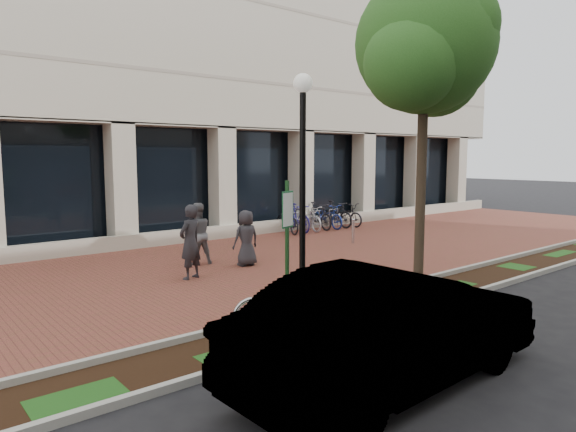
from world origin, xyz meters
TOP-DOWN VIEW (x-y plane):
  - ground at (0.00, 0.00)m, footprint 120.00×120.00m
  - brick_plaza at (0.00, 0.00)m, footprint 40.00×9.00m
  - planting_strip at (0.00, -5.25)m, footprint 40.00×1.50m
  - curb_plaza_side at (0.00, -4.50)m, footprint 40.00×0.12m
  - curb_street_side at (0.00, -6.00)m, footprint 40.00×0.12m
  - parking_sign at (-3.17, -5.38)m, footprint 0.34×0.07m
  - lamppost at (-2.26, -4.71)m, footprint 0.36×0.36m
  - street_tree at (0.95, -5.06)m, footprint 3.61×3.01m
  - locked_bicycle at (-3.00, -5.16)m, footprint 2.14×1.31m
  - pedestrian_left at (-2.42, -0.58)m, footprint 0.81×0.67m
  - pedestrian_mid at (-1.40, 0.89)m, footprint 0.98×0.83m
  - pedestrian_right at (-0.41, -0.16)m, footprint 0.81×0.55m
  - bollard at (4.72, 0.55)m, footprint 0.12×0.12m
  - bike_rack_cluster at (6.16, 3.99)m, footprint 4.30×2.11m
  - sedan_near_curb at (-3.26, -7.71)m, footprint 4.98×1.87m

SIDE VIEW (x-z plane):
  - ground at x=0.00m, z-range 0.00..0.00m
  - brick_plaza at x=0.00m, z-range 0.00..0.01m
  - planting_strip at x=0.00m, z-range 0.00..0.01m
  - curb_plaza_side at x=0.00m, z-range 0.00..0.12m
  - curb_street_side at x=0.00m, z-range 0.00..0.12m
  - bollard at x=4.72m, z-range 0.01..0.91m
  - locked_bicycle at x=-3.00m, z-range 0.00..1.06m
  - bike_rack_cluster at x=6.16m, z-range -0.04..1.13m
  - pedestrian_right at x=-0.41m, z-range 0.00..1.59m
  - sedan_near_curb at x=-3.26m, z-range 0.00..1.62m
  - pedestrian_mid at x=-1.40m, z-range 0.00..1.78m
  - pedestrian_left at x=-2.42m, z-range 0.00..1.90m
  - parking_sign at x=-3.17m, z-range 0.35..3.03m
  - lamppost at x=-2.26m, z-range 0.29..4.91m
  - street_tree at x=0.95m, z-range 1.80..8.81m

